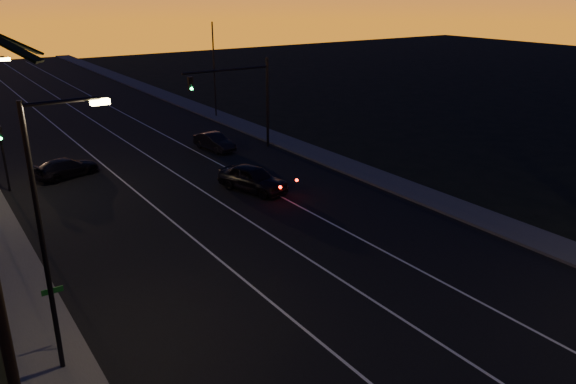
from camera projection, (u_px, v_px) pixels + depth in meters
road at (220, 209)px, 32.18m from camera, size 20.00×170.00×0.01m
sidewalk_left at (7, 257)px, 26.28m from camera, size 2.40×170.00×0.16m
sidewalk_right at (367, 174)px, 38.02m from camera, size 2.40×170.00×0.16m
lane_stripe_left at (171, 220)px, 30.60m from camera, size 0.12×160.00×0.01m
lane_stripe_mid at (228, 207)px, 32.44m from camera, size 0.12×160.00×0.01m
lane_stripe_right at (278, 195)px, 34.27m from camera, size 0.12×160.00×0.01m
streetlight_left_near at (50, 220)px, 16.95m from camera, size 2.55×0.26×9.00m
street_sign at (56, 311)px, 18.93m from camera, size 0.70×0.06×2.60m
signal_mast at (241, 89)px, 42.08m from camera, size 7.10×0.41×7.00m
signal_post at (2, 147)px, 33.99m from camera, size 0.28×0.37×4.20m
far_pole_right at (214, 71)px, 53.56m from camera, size 0.14×0.14×9.00m
lead_car at (253, 178)px, 34.79m from camera, size 3.40×5.54×1.60m
right_car at (214, 142)px, 43.69m from camera, size 1.95×4.12×1.31m
cross_car at (67, 168)px, 37.46m from camera, size 4.70×2.99×1.27m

